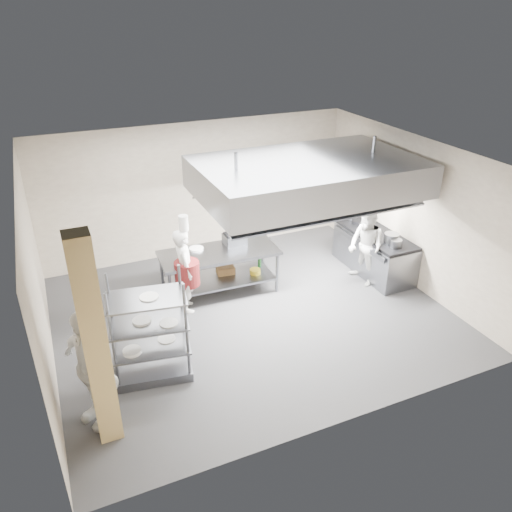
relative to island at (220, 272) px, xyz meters
name	(u,v)px	position (x,y,z in m)	size (l,w,h in m)	color
floor	(251,314)	(0.26, -1.00, -0.46)	(7.00, 7.00, 0.00)	#333336
ceiling	(251,158)	(0.26, -1.00, 2.54)	(7.00, 7.00, 0.00)	silver
wall_back	(198,189)	(0.26, 2.00, 1.04)	(7.00, 7.00, 0.00)	#A29481
wall_left	(36,283)	(-3.24, -1.00, 1.04)	(6.00, 6.00, 0.00)	#A29481
wall_right	(412,212)	(3.76, -1.00, 1.04)	(6.00, 6.00, 0.00)	#A29481
column	(95,344)	(-2.64, -2.90, 1.04)	(0.30, 0.30, 3.00)	tan
exhaust_hood	(308,176)	(1.56, -0.60, 1.94)	(4.00, 2.50, 0.60)	gray
hood_strip_a	(263,200)	(0.66, -0.60, 1.62)	(1.60, 0.12, 0.04)	white
hood_strip_b	(348,187)	(2.46, -0.60, 1.62)	(1.60, 0.12, 0.04)	white
wall_shelf	(274,181)	(2.06, 1.84, 1.04)	(1.50, 0.28, 0.04)	gray
island	(220,272)	(0.00, 0.00, 0.00)	(2.31, 0.96, 0.91)	gray
island_worktop	(219,253)	(0.00, 0.00, 0.42)	(2.31, 0.96, 0.06)	gray
island_undershelf	(220,279)	(0.00, 0.00, -0.16)	(2.12, 0.86, 0.04)	slate
pass_rack	(149,329)	(-1.81, -1.94, 0.41)	(1.16, 0.67, 1.74)	slate
cooking_range	(374,253)	(3.34, -0.50, -0.04)	(0.80, 2.00, 0.84)	gray
range_top	(376,234)	(3.34, -0.50, 0.41)	(0.78, 1.96, 0.06)	black
chef_head	(185,270)	(-0.78, -0.33, 0.37)	(0.60, 0.40, 1.65)	white
chef_line	(366,247)	(2.86, -0.82, 0.36)	(0.80, 0.62, 1.64)	white
chef_plating	(91,368)	(-2.74, -2.56, 0.45)	(1.06, 0.44, 1.81)	white
griddle	(235,239)	(0.41, 0.21, 0.56)	(0.42, 0.33, 0.21)	slate
wicker_basket	(225,270)	(0.17, 0.13, -0.06)	(0.36, 0.24, 0.16)	olive
stockpot	(391,238)	(3.32, -1.02, 0.55)	(0.30, 0.30, 0.20)	gray
plate_stack	(151,345)	(-1.81, -1.94, 0.10)	(0.28, 0.28, 0.05)	white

